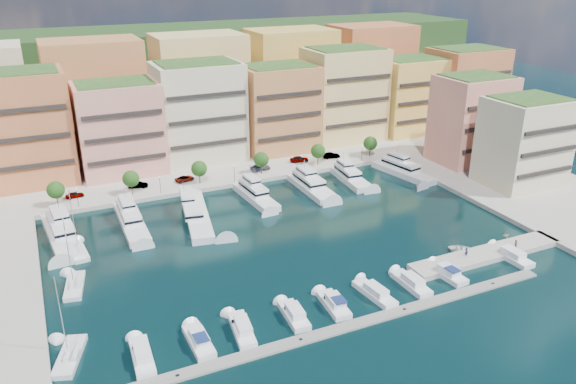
# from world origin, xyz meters

# --- Properties ---
(ground) EXTENTS (400.00, 400.00, 0.00)m
(ground) POSITION_xyz_m (0.00, 0.00, 0.00)
(ground) COLOR black
(ground) RESTS_ON ground
(north_quay) EXTENTS (220.00, 64.00, 2.00)m
(north_quay) POSITION_xyz_m (0.00, 62.00, 0.00)
(north_quay) COLOR #9E998E
(north_quay) RESTS_ON ground
(east_quay) EXTENTS (34.00, 76.00, 2.00)m
(east_quay) POSITION_xyz_m (62.00, -8.00, 0.00)
(east_quay) COLOR #9E998E
(east_quay) RESTS_ON ground
(hillside) EXTENTS (240.00, 40.00, 58.00)m
(hillside) POSITION_xyz_m (0.00, 110.00, 0.00)
(hillside) COLOR #1A3A17
(hillside) RESTS_ON ground
(south_pontoon) EXTENTS (72.00, 2.20, 0.35)m
(south_pontoon) POSITION_xyz_m (-3.00, -30.00, 0.00)
(south_pontoon) COLOR gray
(south_pontoon) RESTS_ON ground
(finger_pier) EXTENTS (32.00, 5.00, 2.00)m
(finger_pier) POSITION_xyz_m (30.00, -22.00, 0.00)
(finger_pier) COLOR #9E998E
(finger_pier) RESTS_ON ground
(apartment_1) EXTENTS (20.00, 16.50, 26.80)m
(apartment_1) POSITION_xyz_m (-44.00, 51.99, 14.31)
(apartment_1) COLOR #D07145
(apartment_1) RESTS_ON north_quay
(apartment_2) EXTENTS (20.00, 15.50, 22.80)m
(apartment_2) POSITION_xyz_m (-23.00, 49.99, 12.31)
(apartment_2) COLOR #ED9684
(apartment_2) RESTS_ON north_quay
(apartment_3) EXTENTS (22.00, 16.50, 25.80)m
(apartment_3) POSITION_xyz_m (-2.00, 51.99, 13.81)
(apartment_3) COLOR beige
(apartment_3) RESTS_ON north_quay
(apartment_4) EXTENTS (20.00, 15.50, 23.80)m
(apartment_4) POSITION_xyz_m (20.00, 49.99, 12.81)
(apartment_4) COLOR #B47D43
(apartment_4) RESTS_ON north_quay
(apartment_5) EXTENTS (22.00, 16.50, 26.80)m
(apartment_5) POSITION_xyz_m (42.00, 51.99, 14.31)
(apartment_5) COLOR #E0C976
(apartment_5) RESTS_ON north_quay
(apartment_6) EXTENTS (20.00, 15.50, 22.80)m
(apartment_6) POSITION_xyz_m (64.00, 49.99, 12.31)
(apartment_6) COLOR #E4BA53
(apartment_6) RESTS_ON north_quay
(apartment_7) EXTENTS (22.00, 16.50, 24.80)m
(apartment_7) POSITION_xyz_m (84.00, 47.99, 13.31)
(apartment_7) COLOR #D07145
(apartment_7) RESTS_ON north_quay
(apartment_east_a) EXTENTS (18.00, 14.50, 22.80)m
(apartment_east_a) POSITION_xyz_m (62.00, 19.99, 12.31)
(apartment_east_a) COLOR #ED9684
(apartment_east_a) RESTS_ON east_quay
(apartment_east_b) EXTENTS (18.00, 14.50, 20.80)m
(apartment_east_b) POSITION_xyz_m (62.00, 1.99, 11.31)
(apartment_east_b) COLOR beige
(apartment_east_b) RESTS_ON east_quay
(backblock_1) EXTENTS (26.00, 18.00, 30.00)m
(backblock_1) POSITION_xyz_m (-25.00, 74.00, 16.00)
(backblock_1) COLOR #B47D43
(backblock_1) RESTS_ON north_quay
(backblock_2) EXTENTS (26.00, 18.00, 30.00)m
(backblock_2) POSITION_xyz_m (5.00, 74.00, 16.00)
(backblock_2) COLOR #E0C976
(backblock_2) RESTS_ON north_quay
(backblock_3) EXTENTS (26.00, 18.00, 30.00)m
(backblock_3) POSITION_xyz_m (35.00, 74.00, 16.00)
(backblock_3) COLOR #E4BA53
(backblock_3) RESTS_ON north_quay
(backblock_4) EXTENTS (26.00, 18.00, 30.00)m
(backblock_4) POSITION_xyz_m (65.00, 74.00, 16.00)
(backblock_4) COLOR #D07145
(backblock_4) RESTS_ON north_quay
(tree_0) EXTENTS (3.80, 3.80, 5.65)m
(tree_0) POSITION_xyz_m (-40.00, 33.50, 4.74)
(tree_0) COLOR #473323
(tree_0) RESTS_ON north_quay
(tree_1) EXTENTS (3.80, 3.80, 5.65)m
(tree_1) POSITION_xyz_m (-24.00, 33.50, 4.74)
(tree_1) COLOR #473323
(tree_1) RESTS_ON north_quay
(tree_2) EXTENTS (3.80, 3.80, 5.65)m
(tree_2) POSITION_xyz_m (-8.00, 33.50, 4.74)
(tree_2) COLOR #473323
(tree_2) RESTS_ON north_quay
(tree_3) EXTENTS (3.80, 3.80, 5.65)m
(tree_3) POSITION_xyz_m (8.00, 33.50, 4.74)
(tree_3) COLOR #473323
(tree_3) RESTS_ON north_quay
(tree_4) EXTENTS (3.80, 3.80, 5.65)m
(tree_4) POSITION_xyz_m (24.00, 33.50, 4.74)
(tree_4) COLOR #473323
(tree_4) RESTS_ON north_quay
(tree_5) EXTENTS (3.80, 3.80, 5.65)m
(tree_5) POSITION_xyz_m (40.00, 33.50, 4.74)
(tree_5) COLOR #473323
(tree_5) RESTS_ON north_quay
(lamppost_0) EXTENTS (0.30, 0.30, 4.20)m
(lamppost_0) POSITION_xyz_m (-36.00, 31.20, 3.83)
(lamppost_0) COLOR black
(lamppost_0) RESTS_ON north_quay
(lamppost_1) EXTENTS (0.30, 0.30, 4.20)m
(lamppost_1) POSITION_xyz_m (-18.00, 31.20, 3.83)
(lamppost_1) COLOR black
(lamppost_1) RESTS_ON north_quay
(lamppost_2) EXTENTS (0.30, 0.30, 4.20)m
(lamppost_2) POSITION_xyz_m (0.00, 31.20, 3.83)
(lamppost_2) COLOR black
(lamppost_2) RESTS_ON north_quay
(lamppost_3) EXTENTS (0.30, 0.30, 4.20)m
(lamppost_3) POSITION_xyz_m (18.00, 31.20, 3.83)
(lamppost_3) COLOR black
(lamppost_3) RESTS_ON north_quay
(lamppost_4) EXTENTS (0.30, 0.30, 4.20)m
(lamppost_4) POSITION_xyz_m (36.00, 31.20, 3.83)
(lamppost_4) COLOR black
(lamppost_4) RESTS_ON north_quay
(yacht_0) EXTENTS (6.58, 21.54, 7.30)m
(yacht_0) POSITION_xyz_m (-40.55, 19.29, 1.21)
(yacht_0) COLOR white
(yacht_0) RESTS_ON ground
(yacht_1) EXTENTS (4.55, 20.82, 7.30)m
(yacht_1) POSITION_xyz_m (-26.96, 19.43, 1.09)
(yacht_1) COLOR white
(yacht_1) RESTS_ON ground
(yacht_2) EXTENTS (8.84, 25.30, 7.30)m
(yacht_2) POSITION_xyz_m (-13.73, 17.60, 1.21)
(yacht_2) COLOR white
(yacht_2) RESTS_ON ground
(yacht_3) EXTENTS (5.30, 17.17, 7.30)m
(yacht_3) POSITION_xyz_m (1.28, 21.25, 1.21)
(yacht_3) COLOR white
(yacht_3) RESTS_ON ground
(yacht_4) EXTENTS (5.12, 17.90, 7.30)m
(yacht_4) POSITION_xyz_m (15.48, 20.76, 1.09)
(yacht_4) COLOR white
(yacht_4) RESTS_ON ground
(yacht_5) EXTENTS (5.66, 15.75, 7.30)m
(yacht_5) POSITION_xyz_m (26.89, 21.93, 1.21)
(yacht_5) COLOR white
(yacht_5) RESTS_ON ground
(yacht_6) EXTENTS (7.86, 19.18, 7.30)m
(yacht_6) POSITION_xyz_m (41.27, 20.43, 1.21)
(yacht_6) COLOR white
(yacht_6) RESTS_ON ground
(cruiser_0) EXTENTS (3.01, 8.70, 2.55)m
(cruiser_0) POSITION_xyz_m (-33.45, -24.59, 0.55)
(cruiser_0) COLOR white
(cruiser_0) RESTS_ON ground
(cruiser_1) EXTENTS (2.86, 8.10, 2.66)m
(cruiser_1) POSITION_xyz_m (-25.45, -24.61, 0.57)
(cruiser_1) COLOR white
(cruiser_1) RESTS_ON ground
(cruiser_2) EXTENTS (3.63, 8.91, 2.55)m
(cruiser_2) POSITION_xyz_m (-18.93, -24.59, 0.55)
(cruiser_2) COLOR white
(cruiser_2) RESTS_ON ground
(cruiser_3) EXTENTS (3.21, 7.97, 2.55)m
(cruiser_3) POSITION_xyz_m (-10.47, -24.59, 0.55)
(cruiser_3) COLOR white
(cruiser_3) RESTS_ON ground
(cruiser_4) EXTENTS (3.40, 8.00, 2.66)m
(cruiser_4) POSITION_xyz_m (-3.53, -24.60, 0.57)
(cruiser_4) COLOR white
(cruiser_4) RESTS_ON ground
(cruiser_5) EXTENTS (3.52, 9.12, 2.55)m
(cruiser_5) POSITION_xyz_m (4.06, -24.60, 0.55)
(cruiser_5) COLOR white
(cruiser_5) RESTS_ON ground
(cruiser_6) EXTENTS (2.83, 8.41, 2.55)m
(cruiser_6) POSITION_xyz_m (11.28, -24.59, 0.55)
(cruiser_6) COLOR white
(cruiser_6) RESTS_ON ground
(cruiser_7) EXTENTS (3.40, 7.92, 2.66)m
(cruiser_7) POSITION_xyz_m (18.81, -24.60, 0.57)
(cruiser_7) COLOR white
(cruiser_7) RESTS_ON ground
(cruiser_9) EXTENTS (3.16, 8.81, 2.55)m
(cruiser_9) POSITION_xyz_m (33.50, -24.60, 0.55)
(cruiser_9) COLOR white
(cruiser_9) RESTS_ON ground
(sailboat_2) EXTENTS (3.43, 8.66, 13.20)m
(sailboat_2) POSITION_xyz_m (-38.21, 10.85, 0.32)
(sailboat_2) COLOR white
(sailboat_2) RESTS_ON ground
(sailboat_0) EXTENTS (5.54, 9.21, 13.20)m
(sailboat_0) POSITION_xyz_m (-42.43, -20.23, 0.31)
(sailboat_0) COLOR white
(sailboat_0) RESTS_ON ground
(sailboat_1) EXTENTS (4.35, 9.06, 13.20)m
(sailboat_1) POSITION_xyz_m (-40.02, -1.46, 0.31)
(sailboat_1) COLOR white
(sailboat_1) RESTS_ON ground
(tender_2) EXTENTS (4.89, 4.26, 0.85)m
(tender_2) POSITION_xyz_m (27.22, -17.93, 0.42)
(tender_2) COLOR silver
(tender_2) RESTS_ON ground
(tender_3) EXTENTS (1.67, 1.55, 0.72)m
(tender_3) POSITION_xyz_m (39.42, -17.31, 0.36)
(tender_3) COLOR beige
(tender_3) RESTS_ON ground
(car_0) EXTENTS (4.09, 1.94, 1.35)m
(car_0) POSITION_xyz_m (-36.21, 36.87, 1.68)
(car_0) COLOR gray
(car_0) RESTS_ON north_quay
(car_1) EXTENTS (4.77, 2.81, 1.49)m
(car_1) POSITION_xyz_m (-22.04, 36.95, 1.74)
(car_1) COLOR gray
(car_1) RESTS_ON north_quay
(car_2) EXTENTS (5.15, 3.27, 1.32)m
(car_2) POSITION_xyz_m (-10.90, 36.48, 1.66)
(car_2) COLOR gray
(car_2) RESTS_ON north_quay
(car_3) EXTENTS (5.65, 2.70, 1.59)m
(car_3) POSITION_xyz_m (8.65, 35.91, 1.79)
(car_3) COLOR gray
(car_3) RESTS_ON north_quay
(car_4) EXTENTS (5.17, 2.88, 1.66)m
(car_4) POSITION_xyz_m (20.51, 37.49, 1.83)
(car_4) COLOR gray
(car_4) RESTS_ON north_quay
(car_5) EXTENTS (4.90, 2.42, 1.54)m
(car_5) POSITION_xyz_m (29.71, 36.53, 1.77)
(car_5) COLOR gray
(car_5) RESTS_ON north_quay
(person_0) EXTENTS (0.56, 0.72, 1.76)m
(person_0) POSITION_xyz_m (25.44, -21.62, 1.88)
(person_0) COLOR navy
(person_0) RESTS_ON finger_pier
(person_1) EXTENTS (0.92, 0.81, 1.60)m
(person_1) POSITION_xyz_m (35.96, -22.91, 1.80)
(person_1) COLOR #4E362F
(person_1) RESTS_ON finger_pier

